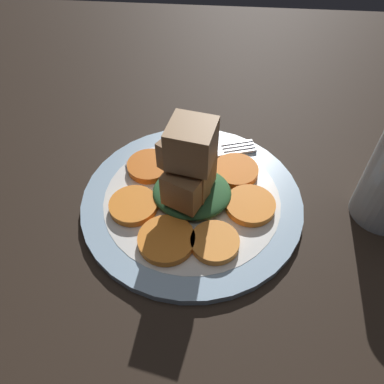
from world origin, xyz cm
name	(u,v)px	position (x,y,z in cm)	size (l,w,h in cm)	color
table_slab	(192,208)	(0.00, 0.00, 1.00)	(120.00, 120.00, 2.00)	black
plate	(192,200)	(0.00, 0.00, 2.52)	(27.30, 27.30, 1.05)	#99B7D1
carrot_slice_0	(149,166)	(6.05, -4.55, 3.57)	(5.81, 5.81, 0.94)	orange
carrot_slice_1	(133,205)	(6.86, 2.29, 3.57)	(5.83, 5.83, 0.94)	orange
carrot_slice_2	(166,240)	(2.25, 6.86, 3.57)	(6.42, 6.42, 0.94)	orange
carrot_slice_3	(215,242)	(-3.13, 6.70, 3.57)	(5.48, 5.48, 0.94)	orange
carrot_slice_4	(250,205)	(-7.11, 1.02, 3.57)	(6.00, 6.00, 0.94)	orange
carrot_slice_5	(236,171)	(-5.31, -4.68, 3.57)	(5.87, 5.87, 0.94)	orange
carrot_slice_6	(193,154)	(0.47, -7.45, 3.57)	(5.57, 5.57, 0.94)	orange
center_pile	(190,174)	(0.22, 0.34, 7.58)	(9.60, 9.03, 11.58)	#2D6033
fork	(195,154)	(0.22, -7.61, 3.30)	(17.60, 6.98, 0.40)	#B2B2B7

